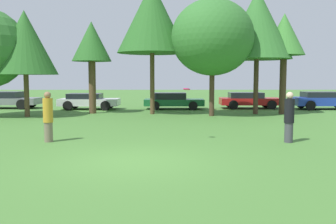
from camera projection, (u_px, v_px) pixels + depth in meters
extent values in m
plane|color=#477A33|center=(132.00, 161.00, 9.82)|extent=(120.00, 120.00, 0.00)
cylinder|color=#726651|center=(49.00, 132.00, 12.70)|extent=(0.29, 0.29, 0.68)
cylinder|color=#BF8C26|center=(48.00, 110.00, 12.64)|extent=(0.34, 0.34, 0.83)
sphere|color=#8C6647|center=(47.00, 95.00, 12.59)|extent=(0.23, 0.23, 0.23)
cylinder|color=#3F3F47|center=(289.00, 133.00, 12.59)|extent=(0.28, 0.28, 0.67)
cylinder|color=black|center=(289.00, 111.00, 12.52)|extent=(0.33, 0.33, 0.82)
sphere|color=beige|center=(290.00, 96.00, 12.47)|extent=(0.24, 0.24, 0.24)
cylinder|color=#F21E72|center=(187.00, 89.00, 12.75)|extent=(0.25, 0.25, 0.09)
cylinder|color=brown|center=(27.00, 96.00, 20.89)|extent=(0.28, 0.28, 2.39)
cone|color=#286023|center=(25.00, 42.00, 20.62)|extent=(3.57, 3.57, 3.57)
cylinder|color=brown|center=(92.00, 87.00, 22.91)|extent=(0.43, 0.43, 3.23)
cone|color=#286023|center=(91.00, 41.00, 22.65)|extent=(2.42, 2.42, 2.42)
cylinder|color=brown|center=(152.00, 84.00, 22.44)|extent=(0.27, 0.27, 3.69)
cone|color=#286023|center=(152.00, 17.00, 22.07)|extent=(4.22, 4.22, 4.22)
cylinder|color=#473323|center=(212.00, 88.00, 21.32)|extent=(0.29, 0.29, 3.21)
ellipsoid|color=#33702D|center=(212.00, 37.00, 21.06)|extent=(4.71, 4.71, 4.35)
cylinder|color=#473323|center=(256.00, 87.00, 22.51)|extent=(0.29, 0.29, 3.33)
cone|color=#33702D|center=(257.00, 24.00, 22.17)|extent=(4.19, 4.19, 4.19)
cylinder|color=#473323|center=(283.00, 85.00, 22.44)|extent=(0.40, 0.40, 3.57)
cone|color=#3D7F33|center=(284.00, 34.00, 22.16)|extent=(2.49, 2.49, 2.49)
cube|color=slate|center=(8.00, 101.00, 26.73)|extent=(4.45, 1.95, 0.46)
cube|color=black|center=(3.00, 95.00, 26.69)|extent=(2.46, 1.68, 0.44)
cylinder|color=black|center=(32.00, 103.00, 27.65)|extent=(0.71, 0.23, 0.71)
cylinder|color=black|center=(22.00, 104.00, 25.80)|extent=(0.71, 0.23, 0.71)
cube|color=silver|center=(90.00, 102.00, 25.92)|extent=(4.17, 1.94, 0.48)
cube|color=black|center=(85.00, 96.00, 25.89)|extent=(2.31, 1.68, 0.36)
cylinder|color=black|center=(110.00, 104.00, 26.84)|extent=(0.66, 0.20, 0.65)
cylinder|color=black|center=(105.00, 106.00, 25.00)|extent=(0.66, 0.20, 0.65)
cylinder|color=black|center=(75.00, 104.00, 26.88)|extent=(0.66, 0.20, 0.65)
cylinder|color=black|center=(68.00, 106.00, 25.03)|extent=(0.66, 0.20, 0.65)
cube|color=#196633|center=(174.00, 102.00, 26.15)|extent=(4.22, 1.84, 0.45)
cube|color=black|center=(170.00, 96.00, 26.11)|extent=(2.33, 1.59, 0.45)
cylinder|color=black|center=(192.00, 104.00, 27.02)|extent=(0.62, 0.21, 0.61)
cylinder|color=black|center=(193.00, 106.00, 25.27)|extent=(0.62, 0.21, 0.61)
cylinder|color=black|center=(156.00, 104.00, 27.05)|extent=(0.62, 0.21, 0.61)
cylinder|color=black|center=(155.00, 106.00, 25.31)|extent=(0.62, 0.21, 0.61)
cube|color=red|center=(250.00, 101.00, 26.67)|extent=(4.35, 1.83, 0.48)
cube|color=black|center=(246.00, 95.00, 26.64)|extent=(2.41, 1.58, 0.40)
cylinder|color=black|center=(266.00, 103.00, 27.54)|extent=(0.66, 0.19, 0.65)
cylinder|color=black|center=(272.00, 105.00, 25.81)|extent=(0.66, 0.19, 0.65)
cylinder|color=black|center=(230.00, 103.00, 27.58)|extent=(0.66, 0.19, 0.65)
cylinder|color=black|center=(233.00, 105.00, 25.84)|extent=(0.66, 0.19, 0.65)
cube|color=#1E389E|center=(325.00, 101.00, 25.96)|extent=(4.36, 1.91, 0.57)
cube|color=black|center=(321.00, 95.00, 25.92)|extent=(2.41, 1.65, 0.38)
cylinder|color=black|center=(301.00, 104.00, 26.90)|extent=(0.67, 0.19, 0.66)
cylinder|color=black|center=(310.00, 106.00, 25.09)|extent=(0.67, 0.19, 0.66)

